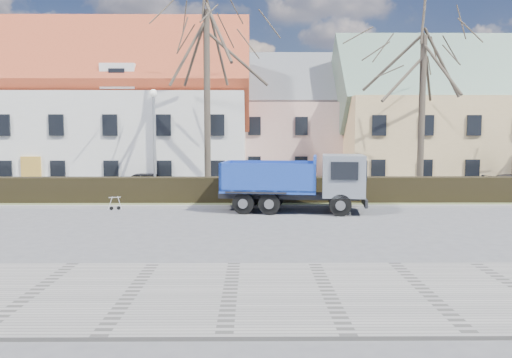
{
  "coord_description": "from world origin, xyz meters",
  "views": [
    {
      "loc": [
        0.5,
        -19.51,
        3.7
      ],
      "look_at": [
        0.68,
        2.59,
        1.6
      ],
      "focal_mm": 35.0,
      "sensor_mm": 36.0,
      "label": 1
    }
  ],
  "objects_px": {
    "cart_frame": "(110,203)",
    "parked_car_a": "(150,182)",
    "dump_truck": "(288,182)",
    "streetlight": "(154,145)"
  },
  "relations": [
    {
      "from": "cart_frame",
      "to": "parked_car_a",
      "type": "xyz_separation_m",
      "value": [
        0.53,
        6.76,
        0.28
      ]
    },
    {
      "from": "dump_truck",
      "to": "streetlight",
      "type": "bearing_deg",
      "value": 160.63
    },
    {
      "from": "streetlight",
      "to": "cart_frame",
      "type": "bearing_deg",
      "value": -116.12
    },
    {
      "from": "dump_truck",
      "to": "parked_car_a",
      "type": "xyz_separation_m",
      "value": [
        -7.88,
        7.17,
        -0.74
      ]
    },
    {
      "from": "dump_truck",
      "to": "parked_car_a",
      "type": "bearing_deg",
      "value": 145.5
    },
    {
      "from": "parked_car_a",
      "to": "dump_truck",
      "type": "bearing_deg",
      "value": -119.68
    },
    {
      "from": "dump_truck",
      "to": "parked_car_a",
      "type": "distance_m",
      "value": 10.68
    },
    {
      "from": "parked_car_a",
      "to": "cart_frame",
      "type": "bearing_deg",
      "value": -171.83
    },
    {
      "from": "streetlight",
      "to": "parked_car_a",
      "type": "distance_m",
      "value": 4.46
    },
    {
      "from": "cart_frame",
      "to": "parked_car_a",
      "type": "distance_m",
      "value": 6.79
    }
  ]
}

